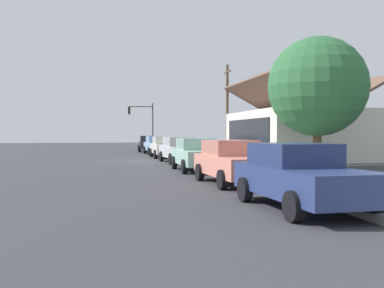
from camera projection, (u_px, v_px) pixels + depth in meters
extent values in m
plane|color=#38383D|center=(133.00, 162.00, 29.08)|extent=(120.00, 120.00, 0.00)
cube|color=#A3A099|center=(216.00, 159.00, 30.19)|extent=(60.00, 4.20, 0.16)
cube|color=#2D3035|center=(148.00, 145.00, 44.90)|extent=(4.96, 2.02, 0.70)
cube|color=#27292D|center=(148.00, 139.00, 45.37)|extent=(2.41, 1.68, 0.56)
cylinder|color=black|center=(158.00, 149.00, 43.55)|extent=(0.67, 0.25, 0.66)
cylinder|color=black|center=(140.00, 149.00, 43.28)|extent=(0.67, 0.25, 0.66)
cylinder|color=black|center=(156.00, 148.00, 46.54)|extent=(0.67, 0.25, 0.66)
cylinder|color=black|center=(139.00, 148.00, 46.27)|extent=(0.67, 0.25, 0.66)
cube|color=#8CB7E0|center=(157.00, 146.00, 39.32)|extent=(4.56, 2.02, 0.70)
cube|color=#779CBE|center=(157.00, 139.00, 39.74)|extent=(2.22, 1.71, 0.56)
cylinder|color=black|center=(171.00, 151.00, 38.19)|extent=(0.67, 0.24, 0.66)
cylinder|color=black|center=(149.00, 151.00, 37.76)|extent=(0.67, 0.24, 0.66)
cylinder|color=black|center=(165.00, 150.00, 40.90)|extent=(0.67, 0.24, 0.66)
cylinder|color=black|center=(145.00, 150.00, 40.47)|extent=(0.67, 0.24, 0.66)
cube|color=silver|center=(166.00, 149.00, 33.75)|extent=(4.60, 1.88, 0.70)
cube|color=beige|center=(165.00, 140.00, 34.18)|extent=(2.21, 1.65, 0.56)
cylinder|color=black|center=(181.00, 154.00, 32.54)|extent=(0.66, 0.22, 0.66)
cylinder|color=black|center=(156.00, 154.00, 32.18)|extent=(0.66, 0.22, 0.66)
cylinder|color=black|center=(175.00, 152.00, 35.33)|extent=(0.66, 0.22, 0.66)
cylinder|color=black|center=(151.00, 153.00, 34.97)|extent=(0.66, 0.22, 0.66)
cube|color=silver|center=(180.00, 152.00, 28.01)|extent=(4.93, 2.07, 0.70)
cube|color=#A0A2A6|center=(178.00, 142.00, 28.46)|extent=(2.41, 1.70, 0.56)
cylinder|color=black|center=(200.00, 158.00, 26.80)|extent=(0.67, 0.26, 0.66)
cylinder|color=black|center=(171.00, 159.00, 26.35)|extent=(0.67, 0.26, 0.66)
cylinder|color=black|center=(188.00, 156.00, 29.70)|extent=(0.67, 0.26, 0.66)
cylinder|color=black|center=(161.00, 156.00, 29.24)|extent=(0.67, 0.26, 0.66)
cube|color=#9ED1BC|center=(197.00, 157.00, 21.83)|extent=(4.66, 1.84, 0.70)
cube|color=#86B1A0|center=(195.00, 144.00, 22.27)|extent=(2.24, 1.62, 0.56)
cylinder|color=black|center=(223.00, 166.00, 20.61)|extent=(0.66, 0.22, 0.66)
cylinder|color=black|center=(184.00, 167.00, 20.24)|extent=(0.66, 0.22, 0.66)
cylinder|color=black|center=(209.00, 162.00, 23.44)|extent=(0.66, 0.22, 0.66)
cylinder|color=black|center=(174.00, 163.00, 23.07)|extent=(0.66, 0.22, 0.66)
cube|color=#EA8C75|center=(234.00, 165.00, 16.14)|extent=(4.73, 1.96, 0.70)
cube|color=tan|center=(229.00, 148.00, 16.57)|extent=(2.30, 1.65, 0.56)
cylinder|color=black|center=(273.00, 178.00, 14.95)|extent=(0.67, 0.25, 0.66)
cylinder|color=black|center=(222.00, 180.00, 14.53)|extent=(0.67, 0.25, 0.66)
cylinder|color=black|center=(243.00, 171.00, 17.76)|extent=(0.67, 0.25, 0.66)
cylinder|color=black|center=(200.00, 172.00, 17.34)|extent=(0.67, 0.25, 0.66)
cube|color=navy|center=(301.00, 181.00, 10.79)|extent=(4.67, 2.01, 0.70)
cube|color=navy|center=(293.00, 154.00, 11.23)|extent=(2.27, 1.70, 0.56)
cylinder|color=black|center=(371.00, 203.00, 9.63)|extent=(0.67, 0.25, 0.66)
cylinder|color=black|center=(293.00, 207.00, 9.20)|extent=(0.67, 0.25, 0.66)
cylinder|color=black|center=(307.00, 188.00, 12.41)|extent=(0.67, 0.25, 0.66)
cylinder|color=black|center=(245.00, 190.00, 11.97)|extent=(0.67, 0.25, 0.66)
cube|color=silver|center=(300.00, 135.00, 32.09)|extent=(10.75, 7.91, 3.41)
cube|color=black|center=(247.00, 133.00, 31.30)|extent=(8.60, 0.08, 1.91)
cube|color=brown|center=(274.00, 96.00, 31.63)|extent=(11.35, 4.25, 2.36)
cube|color=brown|center=(325.00, 97.00, 32.42)|extent=(11.35, 4.25, 2.36)
cylinder|color=brown|center=(317.00, 141.00, 23.38)|extent=(0.44, 0.44, 2.85)
sphere|color=#2D6638|center=(318.00, 87.00, 23.31)|extent=(5.19, 5.19, 5.19)
cylinder|color=#383833|center=(153.00, 126.00, 49.69)|extent=(0.14, 0.14, 5.20)
cylinder|color=#383833|center=(141.00, 107.00, 49.38)|extent=(0.10, 2.60, 0.10)
cube|color=black|center=(129.00, 111.00, 49.14)|extent=(0.28, 0.24, 0.80)
sphere|color=red|center=(129.00, 108.00, 49.28)|extent=(0.16, 0.16, 0.16)
sphere|color=yellow|center=(129.00, 111.00, 49.28)|extent=(0.16, 0.16, 0.16)
sphere|color=green|center=(129.00, 113.00, 49.29)|extent=(0.16, 0.16, 0.16)
cylinder|color=brown|center=(227.00, 110.00, 36.86)|extent=(0.24, 0.24, 7.50)
cube|color=brown|center=(227.00, 72.00, 36.79)|extent=(1.80, 0.12, 0.12)
cylinder|color=red|center=(170.00, 148.00, 41.40)|extent=(0.22, 0.22, 0.55)
sphere|color=red|center=(170.00, 145.00, 41.39)|extent=(0.18, 0.18, 0.18)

